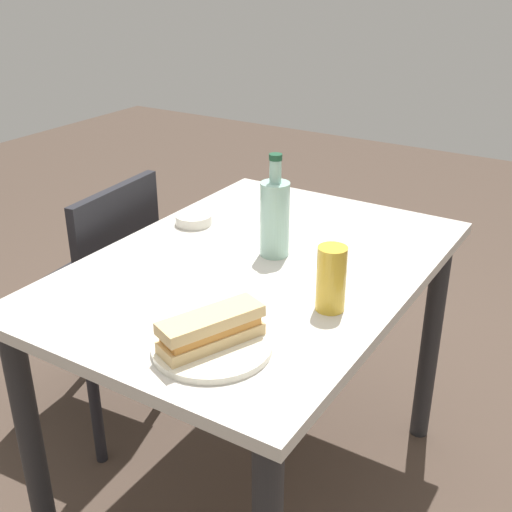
# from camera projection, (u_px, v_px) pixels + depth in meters

# --- Properties ---
(ground_plane) EXTENTS (8.00, 8.00, 0.00)m
(ground_plane) POSITION_uv_depth(u_px,v_px,m) (256.00, 486.00, 2.00)
(ground_plane) COLOR #47382D
(dining_table) EXTENTS (1.14, 0.81, 0.77)m
(dining_table) POSITION_uv_depth(u_px,v_px,m) (256.00, 304.00, 1.73)
(dining_table) COLOR beige
(dining_table) RESTS_ON ground
(chair_far) EXTENTS (0.43, 0.43, 0.88)m
(chair_far) POSITION_uv_depth(u_px,v_px,m) (99.00, 293.00, 2.08)
(chair_far) COLOR black
(chair_far) RESTS_ON ground
(plate_near) EXTENTS (0.25, 0.25, 0.01)m
(plate_near) POSITION_uv_depth(u_px,v_px,m) (212.00, 346.00, 1.31)
(plate_near) COLOR silver
(plate_near) RESTS_ON dining_table
(baguette_sandwich_near) EXTENTS (0.23, 0.15, 0.07)m
(baguette_sandwich_near) POSITION_uv_depth(u_px,v_px,m) (211.00, 329.00, 1.29)
(baguette_sandwich_near) COLOR #DBB77A
(baguette_sandwich_near) RESTS_ON plate_near
(knife_near) EXTENTS (0.18, 0.04, 0.01)m
(knife_near) POSITION_uv_depth(u_px,v_px,m) (194.00, 332.00, 1.34)
(knife_near) COLOR silver
(knife_near) RESTS_ON plate_near
(water_bottle) EXTENTS (0.08, 0.08, 0.28)m
(water_bottle) POSITION_uv_depth(u_px,v_px,m) (275.00, 217.00, 1.68)
(water_bottle) COLOR #99C6B7
(water_bottle) RESTS_ON dining_table
(beer_glass) EXTENTS (0.07, 0.07, 0.15)m
(beer_glass) POSITION_uv_depth(u_px,v_px,m) (331.00, 279.00, 1.43)
(beer_glass) COLOR gold
(beer_glass) RESTS_ON dining_table
(olive_bowl) EXTENTS (0.11, 0.11, 0.03)m
(olive_bowl) POSITION_uv_depth(u_px,v_px,m) (194.00, 219.00, 1.91)
(olive_bowl) COLOR silver
(olive_bowl) RESTS_ON dining_table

